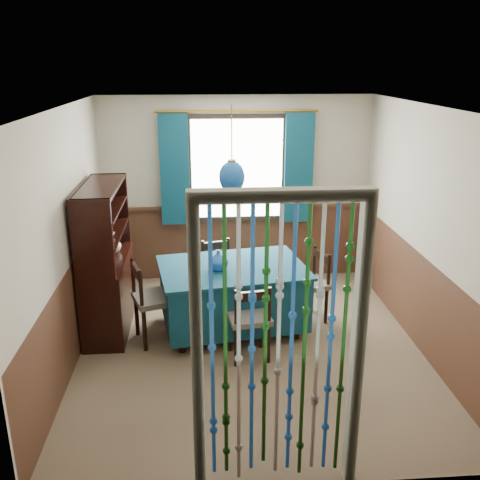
{
  "coord_description": "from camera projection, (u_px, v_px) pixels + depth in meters",
  "views": [
    {
      "loc": [
        -0.49,
        -5.05,
        2.91
      ],
      "look_at": [
        -0.08,
        0.36,
        1.09
      ],
      "focal_mm": 40.0,
      "sensor_mm": 36.0,
      "label": 1
    }
  ],
  "objects": [
    {
      "name": "floor",
      "position": [
        250.0,
        346.0,
        5.73
      ],
      "size": [
        4.0,
        4.0,
        0.0
      ],
      "primitive_type": "plane",
      "color": "brown",
      "rests_on": "ground"
    },
    {
      "name": "ceiling",
      "position": [
        252.0,
        107.0,
        4.94
      ],
      "size": [
        4.0,
        4.0,
        0.0
      ],
      "primitive_type": "plane",
      "rotation": [
        3.14,
        0.0,
        0.0
      ],
      "color": "silver",
      "rests_on": "ground"
    },
    {
      "name": "wall_back",
      "position": [
        237.0,
        190.0,
        7.23
      ],
      "size": [
        3.6,
        0.0,
        3.6
      ],
      "primitive_type": "plane",
      "rotation": [
        1.57,
        0.0,
        0.0
      ],
      "color": "#B9AF97",
      "rests_on": "ground"
    },
    {
      "name": "wall_front",
      "position": [
        280.0,
        332.0,
        3.44
      ],
      "size": [
        3.6,
        0.0,
        3.6
      ],
      "primitive_type": "plane",
      "rotation": [
        -1.57,
        0.0,
        0.0
      ],
      "color": "#B9AF97",
      "rests_on": "ground"
    },
    {
      "name": "wall_left",
      "position": [
        67.0,
        240.0,
        5.2
      ],
      "size": [
        0.0,
        4.0,
        4.0
      ],
      "primitive_type": "plane",
      "rotation": [
        1.57,
        0.0,
        1.57
      ],
      "color": "#B9AF97",
      "rests_on": "ground"
    },
    {
      "name": "wall_right",
      "position": [
        426.0,
        232.0,
        5.46
      ],
      "size": [
        0.0,
        4.0,
        4.0
      ],
      "primitive_type": "plane",
      "rotation": [
        1.57,
        0.0,
        -1.57
      ],
      "color": "#B9AF97",
      "rests_on": "ground"
    },
    {
      "name": "wainscot_back",
      "position": [
        237.0,
        243.0,
        7.45
      ],
      "size": [
        3.6,
        0.0,
        3.6
      ],
      "primitive_type": "plane",
      "rotation": [
        1.57,
        0.0,
        0.0
      ],
      "color": "#4A2B1C",
      "rests_on": "ground"
    },
    {
      "name": "wainscot_front",
      "position": [
        277.0,
        427.0,
        3.7
      ],
      "size": [
        3.6,
        0.0,
        3.6
      ],
      "primitive_type": "plane",
      "rotation": [
        -1.57,
        0.0,
        0.0
      ],
      "color": "#4A2B1C",
      "rests_on": "ground"
    },
    {
      "name": "wainscot_left",
      "position": [
        76.0,
        310.0,
        5.44
      ],
      "size": [
        0.0,
        4.0,
        4.0
      ],
      "primitive_type": "plane",
      "rotation": [
        1.57,
        0.0,
        1.57
      ],
      "color": "#4A2B1C",
      "rests_on": "ground"
    },
    {
      "name": "wainscot_right",
      "position": [
        416.0,
        298.0,
        5.7
      ],
      "size": [
        0.0,
        4.0,
        4.0
      ],
      "primitive_type": "plane",
      "rotation": [
        1.57,
        0.0,
        -1.57
      ],
      "color": "#4A2B1C",
      "rests_on": "ground"
    },
    {
      "name": "window",
      "position": [
        237.0,
        169.0,
        7.08
      ],
      "size": [
        1.32,
        0.12,
        1.42
      ],
      "primitive_type": "cube",
      "color": "black",
      "rests_on": "wall_back"
    },
    {
      "name": "doorway",
      "position": [
        278.0,
        354.0,
        3.56
      ],
      "size": [
        1.16,
        0.12,
        2.18
      ],
      "primitive_type": null,
      "color": "silver",
      "rests_on": "ground"
    },
    {
      "name": "dining_table",
      "position": [
        232.0,
        293.0,
        5.98
      ],
      "size": [
        1.73,
        1.33,
        0.76
      ],
      "rotation": [
        0.0,
        0.0,
        0.15
      ],
      "color": "#0F3C4F",
      "rests_on": "floor"
    },
    {
      "name": "chair_near",
      "position": [
        250.0,
        319.0,
        5.37
      ],
      "size": [
        0.46,
        0.44,
        0.83
      ],
      "rotation": [
        0.0,
        0.0,
        0.13
      ],
      "color": "black",
      "rests_on": "floor"
    },
    {
      "name": "chair_far",
      "position": [
        219.0,
        272.0,
        6.57
      ],
      "size": [
        0.49,
        0.47,
        0.82
      ],
      "rotation": [
        0.0,
        0.0,
        3.38
      ],
      "color": "black",
      "rests_on": "floor"
    },
    {
      "name": "chair_left",
      "position": [
        153.0,
        299.0,
        5.71
      ],
      "size": [
        0.56,
        0.57,
        0.92
      ],
      "rotation": [
        0.0,
        0.0,
        -1.25
      ],
      "color": "black",
      "rests_on": "floor"
    },
    {
      "name": "chair_right",
      "position": [
        310.0,
        283.0,
        6.21
      ],
      "size": [
        0.5,
        0.52,
        0.85
      ],
      "rotation": [
        0.0,
        0.0,
        1.86
      ],
      "color": "black",
      "rests_on": "floor"
    },
    {
      "name": "sideboard",
      "position": [
        107.0,
        279.0,
        5.99
      ],
      "size": [
        0.45,
        1.27,
        1.66
      ],
      "rotation": [
        0.0,
        0.0,
        0.01
      ],
      "color": "black",
      "rests_on": "floor"
    },
    {
      "name": "pendant_lamp",
      "position": [
        232.0,
        177.0,
        5.56
      ],
      "size": [
        0.27,
        0.27,
        0.91
      ],
      "color": "olive",
      "rests_on": "ceiling"
    },
    {
      "name": "vase_table",
      "position": [
        218.0,
        261.0,
        5.75
      ],
      "size": [
        0.25,
        0.25,
        0.21
      ],
      "primitive_type": "imported",
      "rotation": [
        0.0,
        0.0,
        0.36
      ],
      "color": "navy",
      "rests_on": "dining_table"
    },
    {
      "name": "bowl_shelf",
      "position": [
        106.0,
        236.0,
        5.63
      ],
      "size": [
        0.23,
        0.23,
        0.05
      ],
      "primitive_type": "imported",
      "rotation": [
        0.0,
        0.0,
        -0.18
      ],
      "color": "beige",
      "rests_on": "sideboard"
    },
    {
      "name": "vase_sideboard",
      "position": [
        113.0,
        243.0,
        6.09
      ],
      "size": [
        0.25,
        0.25,
        0.21
      ],
      "primitive_type": "imported",
      "rotation": [
        0.0,
        0.0,
        0.29
      ],
      "color": "beige",
      "rests_on": "sideboard"
    }
  ]
}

